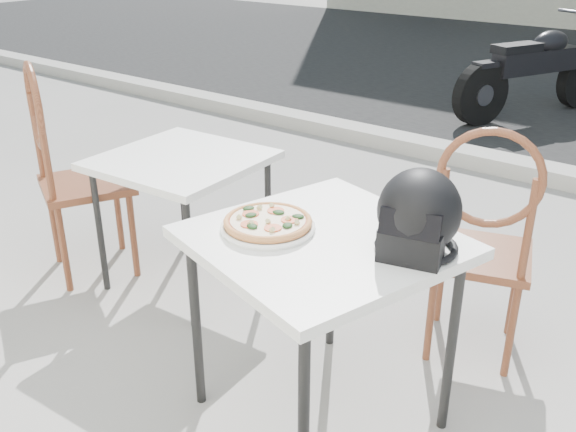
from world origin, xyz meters
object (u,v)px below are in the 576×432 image
Objects in this scene: pizza at (268,221)px; motorcycle at (536,72)px; cafe_table_main at (322,255)px; plate at (268,227)px; cafe_chair_side at (66,161)px; helmet at (418,217)px; cafe_table_side at (182,169)px; cafe_chair_main at (483,234)px.

motorcycle is (-0.66, 4.89, -0.37)m from pizza.
pizza is at bearing -157.75° from cafe_table_main.
cafe_chair_side is at bearing 172.66° from plate.
plate is (-0.18, -0.07, 0.08)m from cafe_table_main.
plate is at bearing -174.08° from helmet.
helmet is at bearing -52.47° from motorcycle.
cafe_table_main is 1.27× the size of cafe_table_side.
cafe_table_side is at bearing -125.94° from cafe_chair_side.
plate is at bearing -83.80° from pizza.
motorcycle is at bearing -92.60° from cafe_chair_main.
motorcycle is (0.30, 4.40, -0.21)m from cafe_table_side.
cafe_chair_main reaches higher than cafe_table_main.
cafe_table_side is (-0.96, 0.48, -0.16)m from pizza.
cafe_chair_side is at bearing -76.22° from motorcycle.
cafe_table_main is 2.50× the size of plate.
pizza is 0.52× the size of cafe_table_side.
motorcycle is (-1.14, 4.71, -0.46)m from helmet.
cafe_chair_main is at bearing 11.63° from cafe_table_side.
cafe_chair_side reaches higher than pizza.
helmet is 2.00m from cafe_chair_side.
cafe_chair_main is at bearing 66.88° from cafe_table_main.
pizza is 1.52m from cafe_chair_side.
helmet is (0.30, 0.10, 0.19)m from cafe_table_main.
pizza is 4.94m from motorcycle.
plate is 1.08m from cafe_table_side.
pizza is 1.09m from cafe_table_side.
pizza is (-0.00, 0.00, 0.02)m from plate.
cafe_chair_main is (0.00, 0.61, -0.29)m from helmet.
motorcycle is at bearing 89.52° from helmet.
motorcycle is at bearing 97.64° from plate.
cafe_table_main is at bearing -175.55° from helmet.
helmet is 0.43× the size of cafe_table_side.
plate is 1.18× the size of helmet.
cafe_table_side is at bearing 160.20° from cafe_table_main.
motorcycle reaches higher than cafe_table_main.
pizza reaches higher than plate.
helmet reaches higher than pizza.
cafe_table_side is 4.42m from motorcycle.
pizza is at bearing 96.20° from plate.
motorcycle is (0.84, 4.69, -0.21)m from cafe_chair_side.
cafe_chair_main is at bearing -137.74° from cafe_chair_side.
cafe_table_side is (-1.44, -0.30, 0.04)m from cafe_chair_main.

